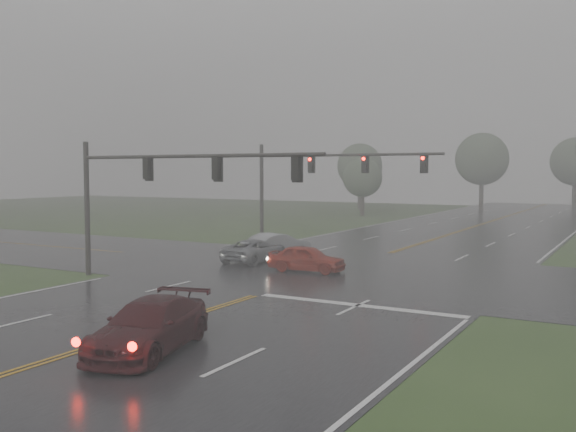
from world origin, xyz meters
The scene contains 13 objects.
main_road centered at (0.00, 20.00, 0.00)m, with size 18.00×160.00×0.02m, color black.
cross_street centered at (0.00, 22.00, 0.00)m, with size 120.00×14.00×0.02m, color black.
stop_bar centered at (4.50, 14.40, 0.00)m, with size 8.50×0.50×0.01m, color silver.
sedan_maroon centered at (1.79, 5.64, 0.00)m, with size 2.05×5.05×1.46m, color #33090C.
sedan_red centered at (-1.10, 20.80, 0.00)m, with size 1.61×4.00×1.36m, color #9F1C0E.
sedan_silver centered at (-5.18, 24.72, 0.00)m, with size 1.55×4.45×1.47m, color #93969A.
car_grey centered at (-5.37, 22.60, 0.00)m, with size 2.12×4.61×1.28m, color slate.
signal_gantry_near centered at (-6.03, 14.64, 4.69)m, with size 13.28×0.29×6.62m.
signal_gantry_far centered at (-6.02, 31.10, 5.00)m, with size 13.39×0.36×7.09m.
tree_nw_a centered at (-15.03, 61.16, 4.44)m, with size 4.61×4.61×6.77m.
tree_n_mid centered at (-5.55, 79.55, 6.79)m, with size 7.03×7.03×10.32m.
tree_nw_b centered at (-20.02, 72.05, 5.87)m, with size 6.08×6.08×8.93m.
tree_n_far centered at (4.99, 89.56, 6.51)m, with size 6.74×6.74×9.90m.
Camera 1 is at (14.12, -8.13, 5.17)m, focal length 40.00 mm.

